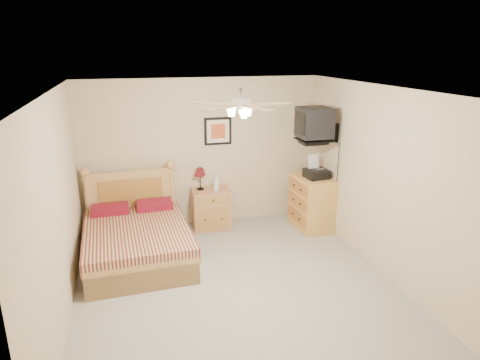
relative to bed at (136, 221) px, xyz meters
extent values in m
plane|color=gray|center=(1.18, -1.12, -0.61)|extent=(4.50, 4.50, 0.00)
cube|color=white|center=(1.18, -1.12, 1.89)|extent=(4.00, 4.50, 0.04)
cube|color=#C5B291|center=(1.18, 1.13, 0.64)|extent=(4.00, 0.04, 2.50)
cube|color=#C5B291|center=(1.18, -3.37, 0.64)|extent=(4.00, 0.04, 2.50)
cube|color=#C5B291|center=(-0.82, -1.12, 0.64)|extent=(0.04, 4.50, 2.50)
cube|color=#C5B291|center=(3.18, -1.12, 0.64)|extent=(0.04, 4.50, 2.50)
cube|color=#9F663C|center=(1.26, 0.88, -0.27)|extent=(0.65, 0.50, 0.68)
imported|color=silver|center=(1.35, 0.83, 0.21)|extent=(0.11, 0.11, 0.27)
cube|color=black|center=(1.45, 1.11, 1.01)|extent=(0.46, 0.04, 0.46)
cube|color=#B88737|center=(2.91, 0.42, -0.15)|extent=(0.58, 0.80, 0.91)
imported|color=beige|center=(2.85, 0.67, 0.32)|extent=(0.29, 0.34, 0.03)
imported|color=gray|center=(2.87, 0.70, 0.35)|extent=(0.24, 0.31, 0.02)
camera|label=1|loc=(-0.05, -5.79, 2.35)|focal=32.00mm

